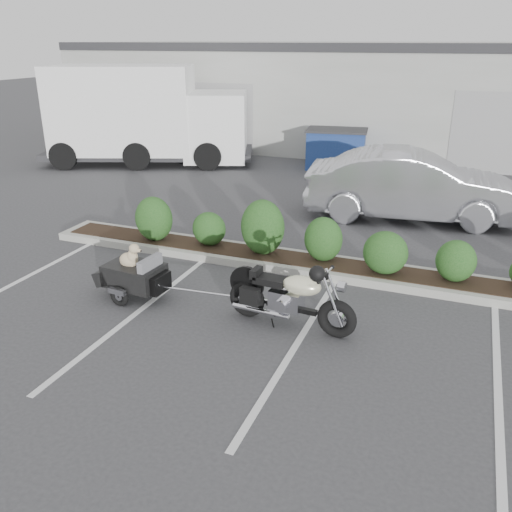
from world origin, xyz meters
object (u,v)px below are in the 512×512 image
(dumpster, at_px, (336,149))
(motorcycle, at_px, (290,298))
(sedan, at_px, (412,186))
(delivery_truck, at_px, (147,117))
(pet_trailer, at_px, (134,274))

(dumpster, bearing_deg, motorcycle, -88.23)
(sedan, xyz_separation_m, delivery_truck, (-9.42, 3.27, 0.76))
(delivery_truck, bearing_deg, motorcycle, -69.37)
(pet_trailer, height_order, delivery_truck, delivery_truck)
(pet_trailer, distance_m, sedan, 7.30)
(sedan, bearing_deg, motorcycle, 162.45)
(motorcycle, bearing_deg, sedan, 85.24)
(pet_trailer, relative_size, sedan, 0.33)
(dumpster, height_order, delivery_truck, delivery_truck)
(pet_trailer, xyz_separation_m, sedan, (3.83, 6.20, 0.41))
(motorcycle, relative_size, pet_trailer, 1.25)
(motorcycle, distance_m, dumpster, 11.25)
(motorcycle, height_order, sedan, sedan)
(motorcycle, xyz_separation_m, delivery_truck, (-8.36, 9.49, 1.11))
(motorcycle, relative_size, delivery_truck, 0.28)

